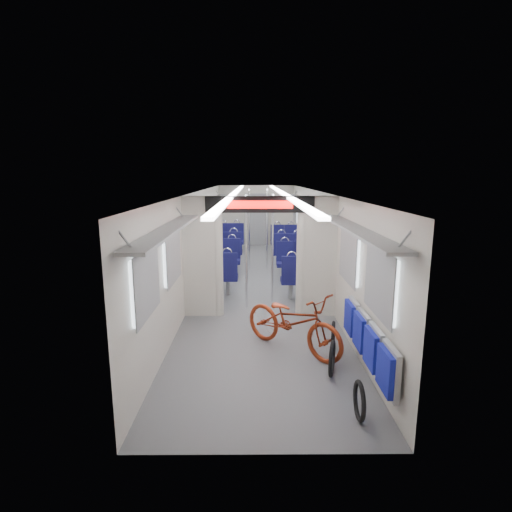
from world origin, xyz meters
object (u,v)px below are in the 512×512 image
Objects in this scene: bicycle at (293,321)px; seat_bay_far_right at (286,243)px; stanchion_far_right at (267,230)px; bike_hoop_b at (332,360)px; seat_bay_near_left at (221,263)px; stanchion_far_left at (249,230)px; bike_hoop_a at (359,403)px; stanchion_near_right at (272,249)px; stanchion_near_left at (246,253)px; seat_bay_near_right at (297,266)px; seat_bay_far_left at (228,242)px; flip_bench at (367,340)px; bike_hoop_c at (333,339)px.

seat_bay_far_right reaches higher than bicycle.
bike_hoop_b is at bearing -83.91° from stanchion_far_right.
stanchion_far_left is (0.70, 1.66, 0.60)m from seat_bay_near_left.
stanchion_far_right reaches higher than bike_hoop_a.
bike_hoop_a is 0.20× the size of stanchion_near_right.
stanchion_near_left reaches higher than seat_bay_far_right.
seat_bay_far_right is (0.00, 3.26, 0.02)m from seat_bay_near_right.
bike_hoop_b is 0.24× the size of seat_bay_near_left.
stanchion_far_left is at bearing 89.63° from stanchion_near_left.
stanchion_far_right is at bearing 81.30° from stanchion_near_left.
stanchion_far_left is (-1.17, 2.00, 0.61)m from seat_bay_near_right.
seat_bay_near_left is at bearing -90.00° from seat_bay_far_left.
flip_bench is 0.94m from bike_hoop_c.
bike_hoop_c is 0.23× the size of seat_bay_far_left.
bike_hoop_c is at bearing -87.60° from seat_bay_near_right.
stanchion_far_left reaches higher than seat_bay_far_right.
seat_bay_near_left is 3.08m from seat_bay_far_left.
bike_hoop_a is at bearing -89.22° from seat_bay_far_right.
stanchion_near_right reaches higher than seat_bay_far_right.
seat_bay_near_right is 0.89× the size of stanchion_far_left.
flip_bench is at bearing -86.90° from seat_bay_far_right.
bicycle is 0.86× the size of seat_bay_near_left.
seat_bay_near_right reaches higher than flip_bench.
stanchion_near_left is 0.67m from stanchion_near_right.
stanchion_far_right is (-0.67, 6.32, 0.92)m from bike_hoop_b.
bike_hoop_a is 0.21× the size of seat_bay_far_right.
stanchion_far_right reaches higher than seat_bay_near_left.
seat_bay_near_right is at bearing -90.00° from seat_bay_far_right.
bike_hoop_a is 0.20× the size of stanchion_near_left.
stanchion_far_left reaches higher than bike_hoop_a.
stanchion_near_right reaches higher than bike_hoop_a.
bike_hoop_a is 4.20m from stanchion_near_left.
bike_hoop_b is 0.70m from bike_hoop_c.
seat_bay_near_right is 1.96m from stanchion_near_left.
stanchion_near_right is (-0.66, 3.28, 0.92)m from bike_hoop_b.
bike_hoop_b is 6.43m from stanchion_far_right.
bicycle is 0.96m from bike_hoop_b.
stanchion_near_left reaches higher than bicycle.
stanchion_near_left reaches higher than bike_hoop_b.
stanchion_near_left is (-1.61, 3.03, 0.57)m from flip_bench.
seat_bay_far_left reaches higher than bike_hoop_c.
seat_bay_near_left is 0.98× the size of seat_bay_far_right.
stanchion_far_right reaches higher than seat_bay_near_right.
bike_hoop_c is (0.60, -0.12, -0.25)m from bicycle.
bike_hoop_a is 0.22× the size of seat_bay_near_right.
bicycle is at bearing -82.52° from stanchion_far_left.
bike_hoop_b is at bearing -102.14° from bike_hoop_c.
seat_bay_far_right is 0.94× the size of stanchion_far_right.
seat_bay_near_right is at bearing 95.36° from flip_bench.
flip_bench is at bearing -76.16° from stanchion_far_left.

